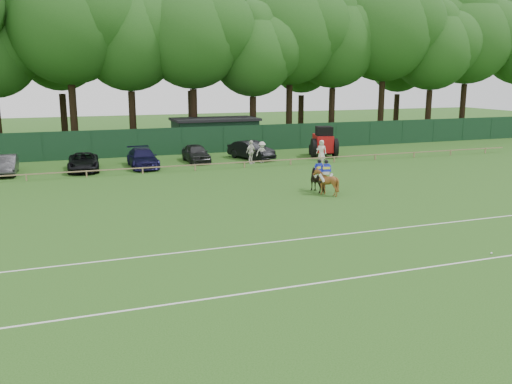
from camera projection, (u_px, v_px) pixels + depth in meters
name	position (u px, v px, depth m)	size (l,w,h in m)	color
ground	(268.00, 236.00, 24.75)	(160.00, 160.00, 0.00)	#1E4C14
horse_dark	(319.00, 180.00, 34.05)	(0.78, 1.70, 1.44)	black
horse_chestnut	(326.00, 182.00, 33.04)	(1.30, 1.46, 1.61)	brown
sedan_grey	(6.00, 165.00, 39.82)	(1.52, 4.35, 1.43)	#2F3032
suv_black	(83.00, 162.00, 41.42)	(2.25, 4.89, 1.36)	black
sedan_navy	(143.00, 158.00, 42.98)	(2.08, 5.13, 1.49)	#111033
hatch_grey	(196.00, 153.00, 45.69)	(1.77, 4.40, 1.50)	#292A2C
estate_black	(251.00, 150.00, 47.25)	(1.66, 4.75, 1.57)	black
spectator_left	(262.00, 152.00, 45.35)	(1.14, 0.65, 1.76)	silver
spectator_mid	(251.00, 152.00, 44.74)	(1.14, 0.47, 1.94)	silver
spectator_right	(321.00, 150.00, 46.58)	(0.86, 0.56, 1.75)	white
rider_dark	(319.00, 170.00, 33.89)	(0.93, 0.46, 1.41)	silver
rider_chestnut	(326.00, 170.00, 32.87)	(0.93, 0.68, 2.05)	silver
polo_ball	(491.00, 253.00, 22.18)	(0.09, 0.09, 0.09)	silver
pitch_lines	(300.00, 259.00, 21.54)	(60.00, 5.10, 0.01)	silver
pitch_rail	(182.00, 166.00, 41.18)	(62.10, 0.10, 0.50)	#997F5B
perimeter_fence	(161.00, 142.00, 49.28)	(92.08, 0.08, 2.50)	#14351E
utility_shed	(215.00, 133.00, 53.98)	(8.40, 4.40, 3.04)	#14331E
tree_row	(166.00, 144.00, 57.56)	(96.00, 12.00, 21.00)	#26561C
tractor	(323.00, 142.00, 48.64)	(3.00, 3.73, 2.73)	#B21011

